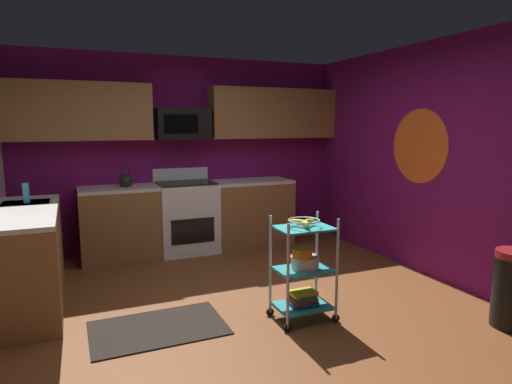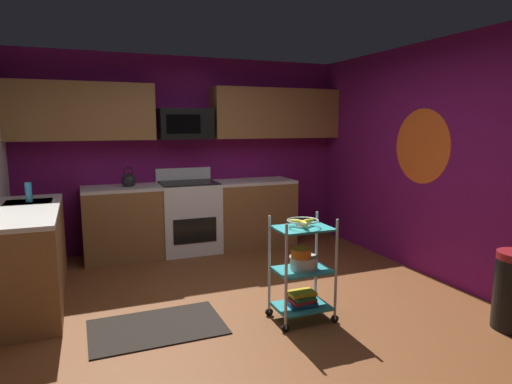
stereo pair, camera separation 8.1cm
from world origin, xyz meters
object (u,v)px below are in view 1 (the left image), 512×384
(oven_range, at_px, (187,216))
(kettle, at_px, (126,181))
(mixing_bowl_small, at_px, (302,252))
(rolling_cart, at_px, (303,270))
(book_stack, at_px, (303,298))
(dish_soap_bottle, at_px, (26,193))
(microwave, at_px, (182,124))
(fruit_bowl, at_px, (304,222))
(mixing_bowl_large, at_px, (305,262))

(oven_range, bearing_deg, kettle, -179.71)
(mixing_bowl_small, distance_m, kettle, 2.76)
(rolling_cart, distance_m, book_stack, 0.26)
(rolling_cart, height_order, dish_soap_bottle, dish_soap_bottle)
(microwave, xyz_separation_m, dish_soap_bottle, (-1.81, -0.89, -0.68))
(rolling_cart, height_order, book_stack, rolling_cart)
(fruit_bowl, bearing_deg, book_stack, -90.00)
(oven_range, distance_m, fruit_bowl, 2.52)
(microwave, relative_size, mixing_bowl_small, 3.85)
(fruit_bowl, bearing_deg, mixing_bowl_large, 0.00)
(mixing_bowl_large, bearing_deg, oven_range, 99.87)
(book_stack, relative_size, dish_soap_bottle, 1.27)
(mixing_bowl_small, bearing_deg, mixing_bowl_large, 36.24)
(mixing_bowl_small, xyz_separation_m, dish_soap_bottle, (-2.20, 1.71, 0.40))
(rolling_cart, bearing_deg, microwave, 99.14)
(oven_range, bearing_deg, book_stack, -80.49)
(mixing_bowl_small, height_order, dish_soap_bottle, dish_soap_bottle)
(rolling_cart, bearing_deg, oven_range, 99.51)
(rolling_cart, bearing_deg, dish_soap_bottle, 143.09)
(fruit_bowl, xyz_separation_m, kettle, (-1.17, 2.45, 0.12))
(rolling_cart, xyz_separation_m, mixing_bowl_large, (0.02, 0.00, 0.07))
(mixing_bowl_small, bearing_deg, rolling_cart, 48.28)
(oven_range, height_order, microwave, microwave)
(fruit_bowl, relative_size, mixing_bowl_large, 1.08)
(oven_range, relative_size, fruit_bowl, 4.04)
(mixing_bowl_large, bearing_deg, microwave, 99.48)
(rolling_cart, bearing_deg, fruit_bowl, 90.00)
(fruit_bowl, distance_m, mixing_bowl_large, 0.36)
(fruit_bowl, xyz_separation_m, mixing_bowl_large, (0.02, 0.00, -0.36))
(dish_soap_bottle, bearing_deg, rolling_cart, -36.91)
(fruit_bowl, bearing_deg, dish_soap_bottle, 143.09)
(mixing_bowl_large, relative_size, dish_soap_bottle, 1.26)
(microwave, height_order, mixing_bowl_small, microwave)
(mixing_bowl_large, relative_size, mixing_bowl_small, 1.38)
(oven_range, height_order, fruit_bowl, oven_range)
(mixing_bowl_small, xyz_separation_m, book_stack, (0.03, 0.03, -0.43))
(microwave, bearing_deg, mixing_bowl_small, -81.62)
(kettle, bearing_deg, rolling_cart, -64.49)
(rolling_cart, distance_m, kettle, 2.77)
(rolling_cart, xyz_separation_m, fruit_bowl, (0.00, 0.00, 0.43))
(rolling_cart, distance_m, dish_soap_bottle, 2.84)
(book_stack, xyz_separation_m, kettle, (-1.17, 2.45, 0.81))
(microwave, relative_size, fruit_bowl, 2.57)
(mixing_bowl_large, xyz_separation_m, book_stack, (-0.02, -0.00, -0.33))
(fruit_bowl, relative_size, dish_soap_bottle, 1.36)
(book_stack, bearing_deg, kettle, 115.51)
(microwave, xyz_separation_m, mixing_bowl_small, (0.38, -2.59, -1.08))
(fruit_bowl, height_order, book_stack, fruit_bowl)
(rolling_cart, relative_size, dish_soap_bottle, 4.57)
(book_stack, xyz_separation_m, dish_soap_bottle, (-2.23, 1.67, 0.83))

